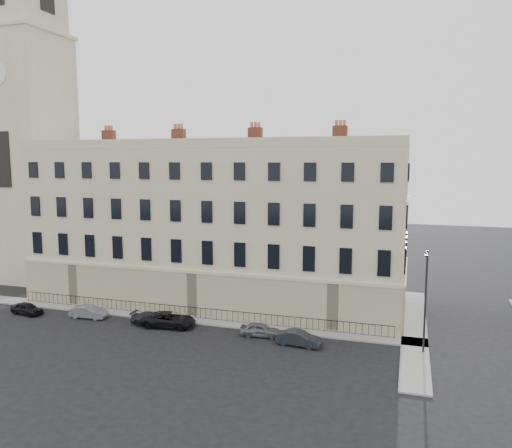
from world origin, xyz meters
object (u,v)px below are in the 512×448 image
object	(u,v)px
car_e	(260,330)
streetlamp	(425,297)
car_c	(152,319)
car_f	(299,338)
car_a	(27,309)
car_b	(89,312)
car_d	(169,320)

from	to	relation	value
car_e	streetlamp	bearing A→B (deg)	-95.41
car_c	streetlamp	bearing A→B (deg)	-90.49
car_f	streetlamp	bearing A→B (deg)	-77.97
car_a	car_b	distance (m)	6.05
car_d	car_e	bearing A→B (deg)	-95.72
car_a	car_f	size ratio (longest dim) A/B	0.92
car_a	car_f	distance (m)	25.26
car_d	car_b	bearing A→B (deg)	83.47
streetlamp	car_d	bearing A→B (deg)	175.17
car_a	car_f	xyz separation A→B (m)	(25.26, -0.19, 0.03)
car_b	streetlamp	bearing A→B (deg)	-93.69
car_c	car_d	world-z (taller)	car_d
car_e	streetlamp	distance (m)	12.85
car_a	streetlamp	size ratio (longest dim) A/B	0.42
car_b	car_e	world-z (taller)	car_b
car_f	car_b	bearing A→B (deg)	92.28
car_e	car_f	size ratio (longest dim) A/B	0.93
car_a	car_b	bearing A→B (deg)	-74.95
car_f	car_e	bearing A→B (deg)	77.90
car_a	car_c	world-z (taller)	car_a
car_d	car_e	xyz separation A→B (m)	(7.98, 0.10, -0.08)
streetlamp	car_f	bearing A→B (deg)	-178.32
car_c	car_f	size ratio (longest dim) A/B	1.07
car_a	car_d	distance (m)	13.93
car_f	streetlamp	xyz separation A→B (m)	(8.95, 1.08, 3.65)
car_a	car_b	size ratio (longest dim) A/B	0.95
car_d	car_e	world-z (taller)	car_d
car_b	car_f	bearing A→B (deg)	-96.79
car_a	car_e	xyz separation A→B (m)	(21.90, 0.85, 0.00)
car_c	streetlamp	xyz separation A→B (m)	(21.88, 0.16, 3.68)
car_d	streetlamp	xyz separation A→B (m)	(20.30, 0.13, 3.59)
car_a	car_c	bearing A→B (deg)	-78.86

